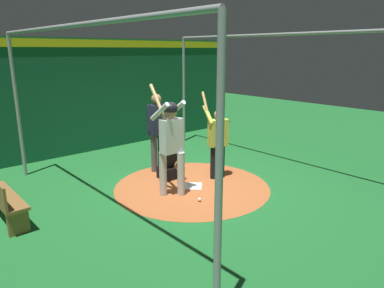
# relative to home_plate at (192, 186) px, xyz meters

# --- Properties ---
(ground_plane) EXTENTS (26.31, 26.31, 0.00)m
(ground_plane) POSITION_rel_home_plate_xyz_m (0.00, 0.00, -0.01)
(ground_plane) COLOR #1E6B2D
(dirt_circle) EXTENTS (3.32, 3.32, 0.01)m
(dirt_circle) POSITION_rel_home_plate_xyz_m (0.00, 0.00, -0.01)
(dirt_circle) COLOR #B76033
(dirt_circle) RESTS_ON ground
(home_plate) EXTENTS (0.59, 0.59, 0.01)m
(home_plate) POSITION_rel_home_plate_xyz_m (0.00, 0.00, 0.00)
(home_plate) COLOR white
(home_plate) RESTS_ON dirt_circle
(batter) EXTENTS (0.68, 0.49, 2.22)m
(batter) POSITION_rel_home_plate_xyz_m (0.06, -0.60, 1.16)
(batter) COLOR #BCBCC0
(batter) RESTS_ON ground
(catcher) EXTENTS (0.58, 0.40, 0.92)m
(catcher) POSITION_rel_home_plate_xyz_m (-0.71, -0.05, 0.35)
(catcher) COLOR black
(catcher) RESTS_ON ground
(umpire) EXTENTS (0.23, 0.49, 1.87)m
(umpire) POSITION_rel_home_plate_xyz_m (-1.34, 0.08, 1.05)
(umpire) COLOR #4C4C51
(umpire) RESTS_ON ground
(visitor) EXTENTS (0.63, 0.51, 1.95)m
(visitor) POSITION_rel_home_plate_xyz_m (-0.04, 0.80, 0.90)
(visitor) COLOR black
(visitor) RESTS_ON ground
(back_wall) EXTENTS (0.23, 10.31, 3.17)m
(back_wall) POSITION_rel_home_plate_xyz_m (-4.11, 0.00, 1.59)
(back_wall) COLOR #145133
(back_wall) RESTS_ON ground
(cage_frame) EXTENTS (6.39, 4.97, 3.23)m
(cage_frame) POSITION_rel_home_plate_xyz_m (0.00, 0.00, 2.28)
(cage_frame) COLOR gray
(cage_frame) RESTS_ON ground
(bench) EXTENTS (1.57, 0.36, 0.85)m
(bench) POSITION_rel_home_plate_xyz_m (-0.98, -3.47, 0.43)
(bench) COLOR olive
(bench) RESTS_ON ground
(baseball_0) EXTENTS (0.07, 0.07, 0.07)m
(baseball_0) POSITION_rel_home_plate_xyz_m (-1.05, 0.66, 0.03)
(baseball_0) COLOR white
(baseball_0) RESTS_ON dirt_circle
(baseball_1) EXTENTS (0.07, 0.07, 0.07)m
(baseball_1) POSITION_rel_home_plate_xyz_m (0.68, -0.41, 0.03)
(baseball_1) COLOR white
(baseball_1) RESTS_ON dirt_circle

